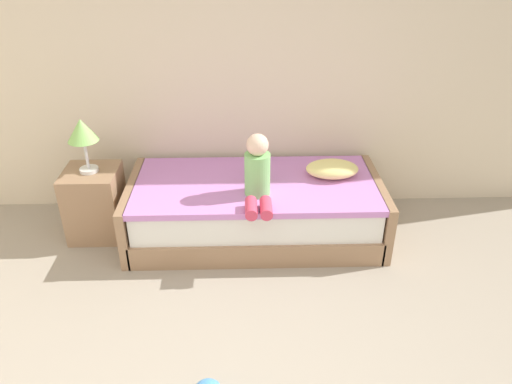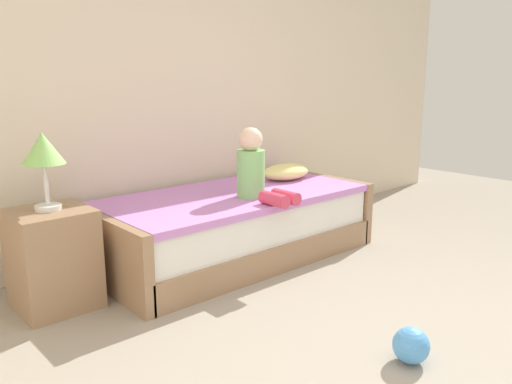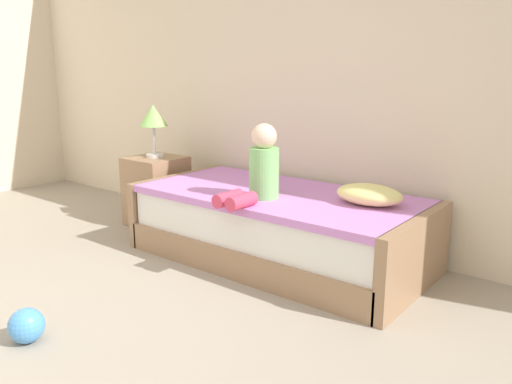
{
  "view_description": "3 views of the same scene",
  "coord_description": "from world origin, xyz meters",
  "px_view_note": "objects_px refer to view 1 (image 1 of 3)",
  "views": [
    {
      "loc": [
        0.01,
        -1.54,
        2.41
      ],
      "look_at": [
        0.1,
        1.75,
        0.55
      ],
      "focal_mm": 34.3,
      "sensor_mm": 36.0,
      "label": 1
    },
    {
      "loc": [
        -2.28,
        -0.93,
        1.38
      ],
      "look_at": [
        0.1,
        1.75,
        0.55
      ],
      "focal_mm": 36.43,
      "sensor_mm": 36.0,
      "label": 2
    },
    {
      "loc": [
        2.17,
        -0.85,
        1.36
      ],
      "look_at": [
        0.1,
        1.75,
        0.55
      ],
      "focal_mm": 36.08,
      "sensor_mm": 36.0,
      "label": 3
    }
  ],
  "objects_px": {
    "bed": "(255,209)",
    "nightstand": "(95,203)",
    "table_lamp": "(82,133)",
    "child_figure": "(258,173)",
    "pillow": "(332,169)"
  },
  "relations": [
    {
      "from": "child_figure",
      "to": "pillow",
      "type": "relative_size",
      "value": 1.16
    },
    {
      "from": "bed",
      "to": "table_lamp",
      "type": "bearing_deg",
      "value": 178.11
    },
    {
      "from": "child_figure",
      "to": "nightstand",
      "type": "bearing_deg",
      "value": 168.67
    },
    {
      "from": "nightstand",
      "to": "table_lamp",
      "type": "distance_m",
      "value": 0.64
    },
    {
      "from": "bed",
      "to": "nightstand",
      "type": "height_order",
      "value": "nightstand"
    },
    {
      "from": "table_lamp",
      "to": "bed",
      "type": "bearing_deg",
      "value": -1.89
    },
    {
      "from": "bed",
      "to": "child_figure",
      "type": "distance_m",
      "value": 0.51
    },
    {
      "from": "pillow",
      "to": "child_figure",
      "type": "bearing_deg",
      "value": -152.7
    },
    {
      "from": "bed",
      "to": "nightstand",
      "type": "xyz_separation_m",
      "value": [
        -1.35,
        0.04,
        0.05
      ]
    },
    {
      "from": "table_lamp",
      "to": "pillow",
      "type": "height_order",
      "value": "table_lamp"
    },
    {
      "from": "bed",
      "to": "table_lamp",
      "type": "relative_size",
      "value": 4.69
    },
    {
      "from": "nightstand",
      "to": "pillow",
      "type": "bearing_deg",
      "value": 1.59
    },
    {
      "from": "table_lamp",
      "to": "child_figure",
      "type": "distance_m",
      "value": 1.41
    },
    {
      "from": "nightstand",
      "to": "child_figure",
      "type": "xyz_separation_m",
      "value": [
        1.36,
        -0.27,
        0.4
      ]
    },
    {
      "from": "bed",
      "to": "child_figure",
      "type": "relative_size",
      "value": 4.14
    }
  ]
}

